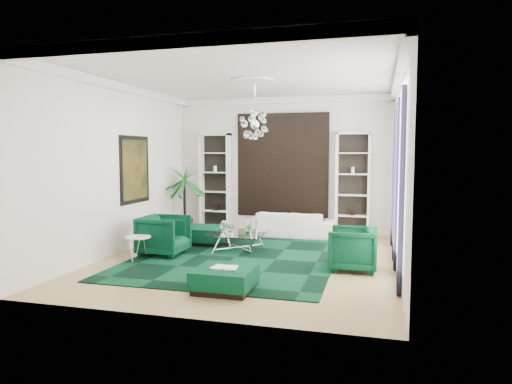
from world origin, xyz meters
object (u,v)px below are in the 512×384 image
(ottoman_side, at_px, (206,235))
(ottoman_front, at_px, (225,279))
(armchair_right, at_px, (353,249))
(side_table, at_px, (138,249))
(palm, at_px, (184,189))
(coffee_table, at_px, (239,242))
(armchair_left, at_px, (164,235))
(sofa, at_px, (291,224))

(ottoman_side, distance_m, ottoman_front, 3.88)
(armchair_right, relative_size, side_table, 1.72)
(ottoman_side, height_order, side_table, side_table)
(armchair_right, xyz_separation_m, palm, (-4.77, 2.90, 0.82))
(coffee_table, height_order, palm, palm)
(coffee_table, distance_m, palm, 2.97)
(coffee_table, xyz_separation_m, ottoman_side, (-1.00, 0.53, 0.01))
(armchair_left, xyz_separation_m, coffee_table, (1.46, 0.86, -0.23))
(ottoman_side, xyz_separation_m, side_table, (-0.71, -2.05, 0.04))
(armchair_left, distance_m, armchair_right, 4.10)
(sofa, distance_m, side_table, 4.41)
(ottoman_front, distance_m, palm, 5.64)
(side_table, bearing_deg, coffee_table, 41.58)
(armchair_right, height_order, palm, palm)
(armchair_left, bearing_deg, armchair_right, -93.38)
(armchair_right, bearing_deg, palm, -121.30)
(armchair_right, height_order, side_table, armchair_right)
(armchair_right, bearing_deg, ottoman_front, -46.17)
(side_table, distance_m, palm, 3.49)
(sofa, height_order, palm, palm)
(side_table, bearing_deg, sofa, 54.48)
(sofa, bearing_deg, armchair_left, 51.76)
(sofa, bearing_deg, ottoman_front, 88.15)
(sofa, height_order, ottoman_front, sofa)
(ottoman_side, bearing_deg, armchair_right, -24.08)
(ottoman_side, bearing_deg, side_table, -109.13)
(armchair_right, distance_m, side_table, 4.37)
(ottoman_front, bearing_deg, armchair_right, 43.83)
(ottoman_front, bearing_deg, ottoman_side, 115.78)
(sofa, relative_size, coffee_table, 1.92)
(sofa, distance_m, armchair_right, 3.64)
(armchair_right, relative_size, ottoman_front, 0.97)
(ottoman_front, bearing_deg, sofa, 88.15)
(ottoman_side, bearing_deg, sofa, 39.78)
(coffee_table, relative_size, ottoman_front, 1.27)
(side_table, bearing_deg, ottoman_front, -31.14)
(sofa, bearing_deg, armchair_right, 119.44)
(armchair_left, xyz_separation_m, side_table, (-0.26, -0.66, -0.19))
(ottoman_front, height_order, side_table, side_table)
(sofa, relative_size, ottoman_side, 2.41)
(side_table, bearing_deg, palm, 97.17)
(sofa, xyz_separation_m, ottoman_front, (-0.16, -5.04, -0.15))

